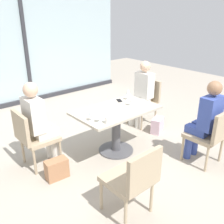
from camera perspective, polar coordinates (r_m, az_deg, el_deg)
The scene contains 18 objects.
ground_plane at distance 4.16m, azimuth 0.91°, elevation -8.72°, with size 12.00×12.00×0.00m, color #A89E8E.
window_wall_backdrop at distance 6.38m, azimuth -18.95°, elevation 12.75°, with size 5.20×0.10×2.70m.
dining_table_main at distance 3.91m, azimuth 0.96°, elevation -2.03°, with size 1.29×0.76×0.73m.
chair_far_right at distance 4.99m, azimuth 7.55°, elevation 2.86°, with size 0.50×0.46×0.87m.
chair_far_left at distance 3.72m, azimuth -17.52°, elevation -5.11°, with size 0.50×0.46×0.87m.
chair_front_right at distance 3.87m, azimuth 21.48°, elevation -4.56°, with size 0.46×0.50×0.87m.
chair_front_left at distance 2.74m, azimuth 4.86°, elevation -14.73°, with size 0.46×0.50×0.87m.
person_far_right at distance 4.85m, azimuth 6.80°, elevation 4.84°, with size 0.39×0.34×1.26m.
person_far_left at distance 3.67m, azimuth -16.34°, elevation -1.81°, with size 0.39×0.34×1.26m.
person_front_right at distance 3.83m, azimuth 20.49°, elevation -1.32°, with size 0.34×0.39×1.26m.
wine_glass_0 at distance 3.94m, azimuth 4.28°, elevation 3.27°, with size 0.07×0.07×0.18m.
wine_glass_1 at distance 3.34m, azimuth -2.81°, elevation -0.30°, with size 0.07×0.07×0.18m.
wine_glass_2 at distance 3.39m, azimuth -4.71°, elevation 0.02°, with size 0.07×0.07×0.18m.
wine_glass_3 at distance 4.20m, azimuth 3.71°, elevation 4.50°, with size 0.07×0.07×0.18m.
coffee_cup at distance 3.34m, azimuth -0.99°, elevation -1.85°, with size 0.08×0.08×0.09m, color white.
cell_phone_on_table at distance 4.18m, azimuth 1.65°, elevation 2.62°, with size 0.07×0.14×0.01m, color black.
handbag_0 at distance 4.76m, azimuth 10.30°, elevation -2.96°, with size 0.30×0.16×0.28m, color beige.
handbag_1 at distance 3.56m, azimuth -12.42°, elevation -12.51°, with size 0.30×0.16×0.28m, color #A3704C.
Camera 1 is at (-2.38, -2.65, 2.14)m, focal length 40.30 mm.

